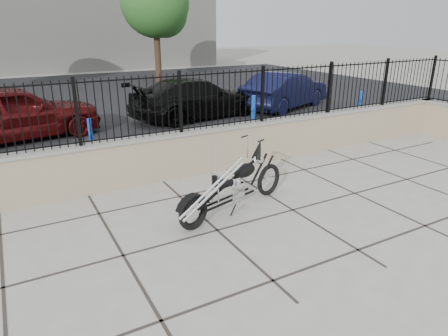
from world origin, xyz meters
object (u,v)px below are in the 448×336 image
object	(u,v)px
car_red	(14,113)
car_blue	(286,90)
chopper_motorcycle	(233,173)
car_black	(196,98)

from	to	relation	value
car_red	car_blue	size ratio (longest dim) A/B	1.07
car_blue	chopper_motorcycle	bearing A→B (deg)	115.81
chopper_motorcycle	car_black	world-z (taller)	chopper_motorcycle
car_red	car_blue	bearing A→B (deg)	-99.88
car_black	car_blue	size ratio (longest dim) A/B	1.11
chopper_motorcycle	car_black	distance (m)	7.42
chopper_motorcycle	car_red	size ratio (longest dim) A/B	0.52
chopper_motorcycle	car_black	bearing A→B (deg)	53.12
car_black	car_blue	distance (m)	3.69
chopper_motorcycle	car_red	distance (m)	7.45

